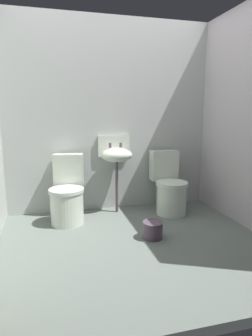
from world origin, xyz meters
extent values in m
cube|color=slate|center=(0.00, 0.00, -0.04)|extent=(3.06, 2.54, 0.08)
cube|color=#AEB2AF|center=(0.00, 1.12, 1.23)|extent=(3.06, 0.10, 2.45)
cube|color=#B5ADB2|center=(1.38, 0.10, 1.23)|extent=(0.10, 2.34, 2.45)
cylinder|color=silver|center=(-0.61, 0.63, 0.19)|extent=(0.44, 0.44, 0.38)
cylinder|color=silver|center=(-0.61, 0.63, 0.40)|extent=(0.46, 0.46, 0.04)
cube|color=silver|center=(-0.56, 0.93, 0.58)|extent=(0.38, 0.24, 0.40)
cylinder|color=silver|center=(0.69, 0.63, 0.19)|extent=(0.39, 0.39, 0.38)
cylinder|color=silver|center=(0.69, 0.63, 0.40)|extent=(0.41, 0.41, 0.04)
cube|color=silver|center=(0.70, 0.93, 0.58)|extent=(0.37, 0.19, 0.40)
cylinder|color=#544353|center=(0.04, 0.88, 0.33)|extent=(0.04, 0.04, 0.66)
ellipsoid|color=silver|center=(0.04, 0.88, 0.75)|extent=(0.40, 0.32, 0.18)
cube|color=silver|center=(0.04, 1.04, 0.85)|extent=(0.42, 0.04, 0.28)
cylinder|color=#544353|center=(-0.03, 0.94, 0.87)|extent=(0.04, 0.04, 0.06)
cylinder|color=#544353|center=(0.11, 0.94, 0.87)|extent=(0.04, 0.04, 0.06)
cylinder|color=#544353|center=(0.22, 0.00, 0.09)|extent=(0.20, 0.20, 0.17)
torus|color=#594850|center=(0.22, 0.00, 0.17)|extent=(0.22, 0.22, 0.02)
camera|label=1|loc=(-0.75, -2.62, 1.28)|focal=30.69mm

